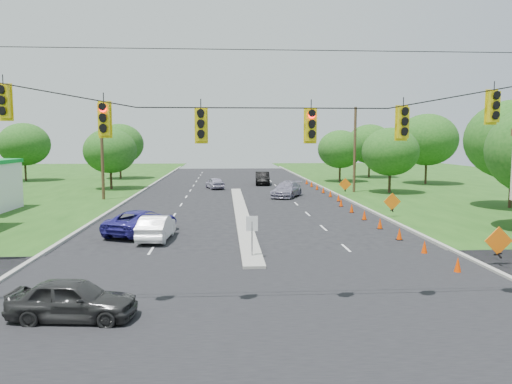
{
  "coord_description": "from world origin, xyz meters",
  "views": [
    {
      "loc": [
        -1.29,
        -16.92,
        5.6
      ],
      "look_at": [
        0.42,
        9.61,
        2.8
      ],
      "focal_mm": 35.0,
      "sensor_mm": 36.0,
      "label": 1
    }
  ],
  "objects": [
    {
      "name": "ground",
      "position": [
        0.0,
        0.0,
        0.0
      ],
      "size": [
        160.0,
        160.0,
        0.0
      ],
      "primitive_type": "plane",
      "color": "black",
      "rests_on": "ground"
    },
    {
      "name": "black_sedan",
      "position": [
        -5.98,
        -1.59,
        0.67
      ],
      "size": [
        4.06,
        1.96,
        1.33
      ],
      "primitive_type": "imported",
      "rotation": [
        0.0,
        0.0,
        1.47
      ],
      "color": "#272727",
      "rests_on": "ground"
    },
    {
      "name": "utility_pole_far_right",
      "position": [
        12.5,
        35.0,
        4.5
      ],
      "size": [
        0.28,
        0.28,
        9.0
      ],
      "primitive_type": "cylinder",
      "color": "#422D1C",
      "rests_on": "ground"
    },
    {
      "name": "tree_11",
      "position": [
        20.0,
        55.0,
        4.96
      ],
      "size": [
        6.72,
        6.72,
        7.84
      ],
      "color": "black",
      "rests_on": "ground"
    },
    {
      "name": "cone_12",
      "position": [
        9.1,
        45.0,
        0.35
      ],
      "size": [
        0.32,
        0.32,
        0.7
      ],
      "primitive_type": "cone",
      "color": "#DE3800",
      "rests_on": "ground"
    },
    {
      "name": "work_sign_0",
      "position": [
        10.8,
        4.0,
        1.09
      ],
      "size": [
        1.27,
        0.58,
        1.37
      ],
      "color": "black",
      "rests_on": "ground"
    },
    {
      "name": "white_sedan",
      "position": [
        -5.09,
        10.92,
        0.7
      ],
      "size": [
        1.77,
        4.35,
        1.4
      ],
      "primitive_type": "imported",
      "rotation": [
        0.0,
        0.0,
        3.07
      ],
      "color": "white",
      "rests_on": "ground"
    },
    {
      "name": "work_sign_1",
      "position": [
        10.8,
        18.0,
        1.09
      ],
      "size": [
        1.27,
        0.58,
        1.37
      ],
      "color": "black",
      "rests_on": "ground"
    },
    {
      "name": "cone_0",
      "position": [
        8.5,
        3.0,
        0.35
      ],
      "size": [
        0.32,
        0.32,
        0.7
      ],
      "primitive_type": "cone",
      "color": "#DE3800",
      "rests_on": "ground"
    },
    {
      "name": "cone_6",
      "position": [
        8.5,
        24.0,
        0.35
      ],
      "size": [
        0.32,
        0.32,
        0.7
      ],
      "primitive_type": "cone",
      "color": "#DE3800",
      "rests_on": "ground"
    },
    {
      "name": "cone_1",
      "position": [
        8.5,
        6.5,
        0.35
      ],
      "size": [
        0.32,
        0.32,
        0.7
      ],
      "primitive_type": "cone",
      "color": "#DE3800",
      "rests_on": "ground"
    },
    {
      "name": "curb_right",
      "position": [
        10.1,
        30.0,
        0.0
      ],
      "size": [
        0.25,
        110.0,
        0.16
      ],
      "primitive_type": "cube",
      "color": "gray",
      "rests_on": "ground"
    },
    {
      "name": "tree_9",
      "position": [
        16.0,
        34.0,
        4.34
      ],
      "size": [
        5.88,
        5.88,
        6.86
      ],
      "color": "black",
      "rests_on": "ground"
    },
    {
      "name": "cone_5",
      "position": [
        8.5,
        20.5,
        0.35
      ],
      "size": [
        0.32,
        0.32,
        0.7
      ],
      "primitive_type": "cone",
      "color": "#DE3800",
      "rests_on": "ground"
    },
    {
      "name": "dark_car_receding",
      "position": [
        3.49,
        44.86,
        0.81
      ],
      "size": [
        1.96,
        4.98,
        1.61
      ],
      "primitive_type": "imported",
      "rotation": [
        0.0,
        0.0,
        -0.05
      ],
      "color": "black",
      "rests_on": "ground"
    },
    {
      "name": "cone_3",
      "position": [
        8.5,
        13.5,
        0.35
      ],
      "size": [
        0.32,
        0.32,
        0.7
      ],
      "primitive_type": "cone",
      "color": "#DE3800",
      "rests_on": "ground"
    },
    {
      "name": "median",
      "position": [
        0.0,
        21.0,
        0.0
      ],
      "size": [
        1.0,
        34.0,
        0.18
      ],
      "primitive_type": "cube",
      "color": "gray",
      "rests_on": "ground"
    },
    {
      "name": "cone_4",
      "position": [
        8.5,
        17.0,
        0.35
      ],
      "size": [
        0.32,
        0.32,
        0.7
      ],
      "primitive_type": "cone",
      "color": "#DE3800",
      "rests_on": "ground"
    },
    {
      "name": "silver_car_oncoming",
      "position": [
        -2.34,
        39.96,
        0.66
      ],
      "size": [
        2.53,
        4.15,
        1.32
      ],
      "primitive_type": "imported",
      "rotation": [
        0.0,
        0.0,
        3.41
      ],
      "color": "#9F98B1",
      "rests_on": "ground"
    },
    {
      "name": "tree_12",
      "position": [
        14.0,
        48.0,
        4.34
      ],
      "size": [
        5.88,
        5.88,
        6.86
      ],
      "color": "black",
      "rests_on": "ground"
    },
    {
      "name": "signal_span",
      "position": [
        -0.05,
        -1.0,
        4.97
      ],
      "size": [
        25.6,
        0.32,
        9.0
      ],
      "color": "#422D1C",
      "rests_on": "ground"
    },
    {
      "name": "cone_2",
      "position": [
        8.5,
        10.0,
        0.35
      ],
      "size": [
        0.32,
        0.32,
        0.7
      ],
      "primitive_type": "cone",
      "color": "#DE3800",
      "rests_on": "ground"
    },
    {
      "name": "tree_4",
      "position": [
        -28.0,
        52.0,
        4.96
      ],
      "size": [
        6.72,
        6.72,
        7.84
      ],
      "color": "black",
      "rests_on": "ground"
    },
    {
      "name": "tree_6",
      "position": [
        -16.0,
        55.0,
        4.96
      ],
      "size": [
        6.72,
        6.72,
        7.84
      ],
      "color": "black",
      "rests_on": "ground"
    },
    {
      "name": "cone_7",
      "position": [
        9.1,
        27.5,
        0.35
      ],
      "size": [
        0.32,
        0.32,
        0.7
      ],
      "primitive_type": "cone",
      "color": "#DE3800",
      "rests_on": "ground"
    },
    {
      "name": "curb_left",
      "position": [
        -10.1,
        30.0,
        0.0
      ],
      "size": [
        0.25,
        110.0,
        0.16
      ],
      "primitive_type": "cube",
      "color": "gray",
      "rests_on": "ground"
    },
    {
      "name": "utility_pole_far_left",
      "position": [
        -12.5,
        30.0,
        4.5
      ],
      "size": [
        0.28,
        0.28,
        9.0
      ],
      "primitive_type": "cylinder",
      "color": "#422D1C",
      "rests_on": "ground"
    },
    {
      "name": "cross_street",
      "position": [
        0.0,
        0.0,
        0.0
      ],
      "size": [
        160.0,
        14.0,
        0.02
      ],
      "primitive_type": "cube",
      "color": "black",
      "rests_on": "ground"
    },
    {
      "name": "cone_10",
      "position": [
        9.1,
        38.0,
        0.35
      ],
      "size": [
        0.32,
        0.32,
        0.7
      ],
      "primitive_type": "cone",
      "color": "#DE3800",
      "rests_on": "ground"
    },
    {
      "name": "median_sign",
      "position": [
        0.0,
        6.0,
        1.46
      ],
      "size": [
        0.55,
        0.06,
        2.05
      ],
      "color": "gray",
      "rests_on": "ground"
    },
    {
      "name": "silver_car_far",
      "position": [
        4.8,
        31.14,
        0.74
      ],
      "size": [
        3.94,
        5.53,
        1.49
      ],
      "primitive_type": "imported",
      "rotation": [
        0.0,
        0.0,
        -0.41
      ],
      "color": "gray",
      "rests_on": "ground"
    },
    {
      "name": "work_sign_2",
      "position": [
        10.8,
        32.0,
        1.09
      ],
      "size": [
        1.27,
        0.58,
        1.37
      ],
      "color": "black",
      "rests_on": "ground"
    },
    {
      "name": "tree_5",
      "position": [
        -14.0,
        40.0,
        4.34
      ],
      "size": [
        5.88,
        5.88,
        6.86
      ],
      "color": "black",
      "rests_on": "ground"
    },
    {
      "name": "blue_pickup",
      "position": [
        -6.18,
        12.66,
        0.74
      ],
      "size": [
        4.36,
        5.83,
        1.47
      ],
      "primitive_type": "imported",
      "rotation": [
        0.0,
        0.0,
        2.73
      ],
      "color": "navy",
      "rests_on": "ground"
    },
    {
      "name": "cone_11",
      "position": [
        9.1,
        41.5,
        0.35
      ],
      "size": [
        0.32,
        0.32,
        0.7
      ],
      "primitive_type": "cone",
      "color": "#DE3800",
      "rests_on": "ground"
    },
    {
      "name": "cone_8",
      "position": [
        9.1,
        31.0,
        0.35
      ],
      "size": [
        0.32,
        0.32,
        0.7
      ],
      "primitive_type": "cone",
      "color": "#DE3800",
      "rests_on": "ground"
    },
    {
      "name": "tree_10",
      "position": [
        24.0,
        44.0,
        5.58
      ],
      "size": [
        7.56,
        7.56,
        8.82
      ],
      "color": "black",
      "rests_on": "ground"
    },
    {
      "name": "cone_9",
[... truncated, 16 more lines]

